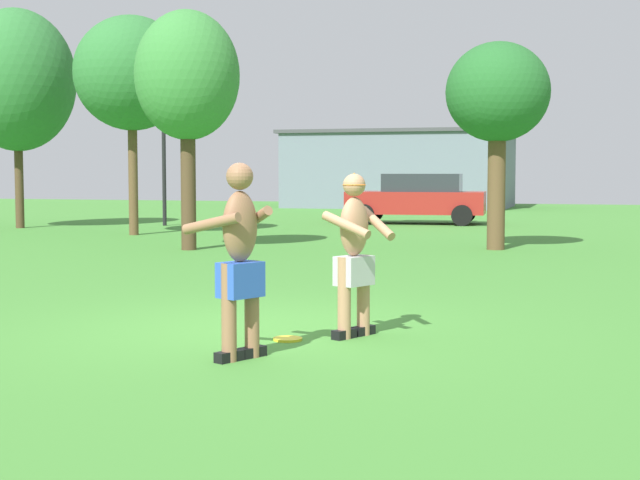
{
  "coord_description": "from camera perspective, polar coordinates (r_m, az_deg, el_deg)",
  "views": [
    {
      "loc": [
        3.31,
        -8.8,
        1.62
      ],
      "look_at": [
        0.7,
        -0.17,
        0.96
      ],
      "focal_mm": 51.68,
      "sensor_mm": 36.0,
      "label": 1
    }
  ],
  "objects": [
    {
      "name": "tree_near_building",
      "position": [
        28.36,
        -18.27,
        9.37
      ],
      "size": [
        3.37,
        3.37,
        6.34
      ],
      "color": "#4C3823",
      "rests_on": "ground_plane"
    },
    {
      "name": "lamp_post",
      "position": [
        28.5,
        -9.67,
        6.97
      ],
      "size": [
        0.6,
        0.24,
        4.82
      ],
      "color": "black",
      "rests_on": "ground_plane"
    },
    {
      "name": "ground_plane",
      "position": [
        9.54,
        -3.73,
        -5.57
      ],
      "size": [
        80.0,
        80.0,
        0.0
      ],
      "primitive_type": "plane",
      "color": "#428433"
    },
    {
      "name": "player_in_blue",
      "position": [
        7.95,
        -5.0,
        -0.99
      ],
      "size": [
        0.76,
        0.75,
        1.7
      ],
      "color": "black",
      "rests_on": "ground_plane"
    },
    {
      "name": "tree_behind_players",
      "position": [
        24.47,
        -11.59,
        10.05
      ],
      "size": [
        2.95,
        2.95,
        5.63
      ],
      "color": "brown",
      "rests_on": "ground_plane"
    },
    {
      "name": "outbuilding_behind_lot",
      "position": [
        43.52,
        5.05,
        4.4
      ],
      "size": [
        10.44,
        6.45,
        3.55
      ],
      "color": "slate",
      "rests_on": "ground_plane"
    },
    {
      "name": "frisbee",
      "position": [
        8.94,
        -2.02,
        -6.15
      ],
      "size": [
        0.28,
        0.28,
        0.03
      ],
      "primitive_type": "cylinder",
      "color": "yellow",
      "rests_on": "ground_plane"
    },
    {
      "name": "player_with_cap",
      "position": [
        9.01,
        2.15,
        -0.52
      ],
      "size": [
        0.7,
        0.78,
        1.62
      ],
      "color": "black",
      "rests_on": "ground_plane"
    },
    {
      "name": "tree_left_field",
      "position": [
        19.52,
        -8.22,
        9.94
      ],
      "size": [
        2.18,
        2.18,
        4.97
      ],
      "color": "#4C3823",
      "rests_on": "ground_plane"
    },
    {
      "name": "tree_right_field",
      "position": [
        19.71,
        10.95,
        8.79
      ],
      "size": [
        2.16,
        2.16,
        4.33
      ],
      "color": "brown",
      "rests_on": "ground_plane"
    },
    {
      "name": "car_red_near_post",
      "position": [
        29.23,
        6.07,
        2.62
      ],
      "size": [
        4.42,
        2.29,
        1.58
      ],
      "color": "maroon",
      "rests_on": "ground_plane"
    }
  ]
}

